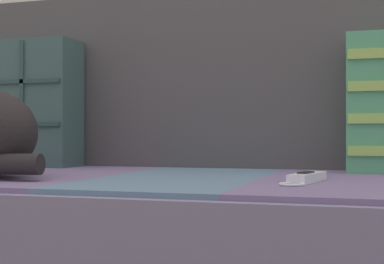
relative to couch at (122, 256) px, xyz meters
name	(u,v)px	position (x,y,z in m)	size (l,w,h in m)	color
couch	(122,256)	(0.00, 0.00, 0.00)	(2.19, 0.87, 0.39)	#3D3838
sofa_backrest	(172,81)	(0.00, 0.37, 0.45)	(2.14, 0.14, 0.51)	#474242
throw_pillow_quilted	(16,104)	(-0.44, 0.22, 0.38)	(0.38, 0.14, 0.37)	#38514C
game_remote_far	(306,178)	(0.45, -0.12, 0.21)	(0.08, 0.20, 0.02)	white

